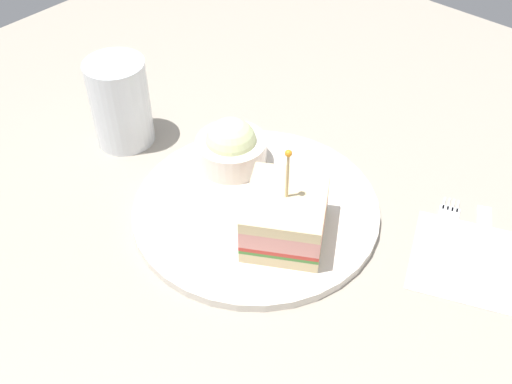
{
  "coord_description": "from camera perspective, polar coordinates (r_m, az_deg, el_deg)",
  "views": [
    {
      "loc": [
        35.84,
        31.55,
        47.58
      ],
      "look_at": [
        0.0,
        0.0,
        3.01
      ],
      "focal_mm": 43.16,
      "sensor_mm": 36.0,
      "label": 1
    }
  ],
  "objects": [
    {
      "name": "ground_plane",
      "position": [
        0.68,
        0.0,
        -2.47
      ],
      "size": [
        115.9,
        115.9,
        2.0
      ],
      "primitive_type": "cube",
      "color": "#9E9384"
    },
    {
      "name": "plate",
      "position": [
        0.67,
        0.0,
        -1.57
      ],
      "size": [
        26.75,
        26.75,
        1.01
      ],
      "primitive_type": "cylinder",
      "color": "silver",
      "rests_on": "ground_plane"
    },
    {
      "name": "sandwich_half_center",
      "position": [
        0.62,
        2.76,
        -2.21
      ],
      "size": [
        11.89,
        11.43,
        11.17
      ],
      "color": "beige",
      "rests_on": "plate"
    },
    {
      "name": "coleslaw_bowl",
      "position": [
        0.71,
        -2.31,
        4.18
      ],
      "size": [
        8.18,
        8.18,
        5.89
      ],
      "color": "silver",
      "rests_on": "plate"
    },
    {
      "name": "drink_glass",
      "position": [
        0.76,
        -12.39,
        7.65
      ],
      "size": [
        7.14,
        7.14,
        10.82
      ],
      "color": "#B74C33",
      "rests_on": "ground_plane"
    },
    {
      "name": "napkin",
      "position": [
        0.66,
        18.61,
        -5.93
      ],
      "size": [
        14.25,
        13.64,
        0.15
      ],
      "primitive_type": "cube",
      "rotation": [
        0.0,
        0.0,
        9.81
      ],
      "color": "beige",
      "rests_on": "ground_plane"
    },
    {
      "name": "fork",
      "position": [
        0.69,
        17.24,
        -3.12
      ],
      "size": [
        11.86,
        5.46,
        0.35
      ],
      "color": "silver",
      "rests_on": "ground_plane"
    },
    {
      "name": "knife",
      "position": [
        0.69,
        20.44,
        -4.24
      ],
      "size": [
        11.29,
        6.29,
        0.35
      ],
      "color": "silver",
      "rests_on": "ground_plane"
    }
  ]
}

